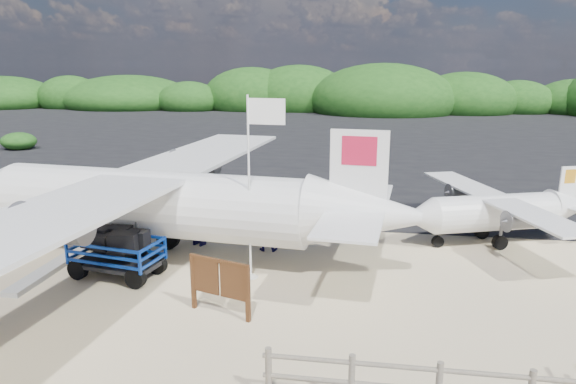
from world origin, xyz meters
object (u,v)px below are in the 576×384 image
baggage_cart (119,276)px  flagpole (251,277)px  crew_a (205,206)px  crew_b (266,227)px  aircraft_small (211,136)px  aircraft_large (483,165)px  crew_c (198,219)px  signboard (221,314)px

baggage_cart → flagpole: (3.79, 0.52, 0.00)m
baggage_cart → crew_a: size_ratio=1.57×
flagpole → crew_b: (0.00, 2.24, 0.80)m
baggage_cart → aircraft_small: size_ratio=0.39×
crew_a → aircraft_large: size_ratio=0.10×
crew_a → crew_c: 1.79m
flagpole → aircraft_small: (-9.94, 28.50, 0.00)m
flagpole → crew_a: 4.97m
signboard → crew_c: crew_c is taller
aircraft_small → crew_c: bearing=87.3°
baggage_cart → crew_b: crew_b is taller
crew_b → aircraft_small: crew_b is taller
signboard → aircraft_large: bearing=81.6°
signboard → aircraft_small: aircraft_small is taller
flagpole → crew_a: flagpole is taller
crew_c → aircraft_small: 27.24m
baggage_cart → crew_a: 4.86m
crew_b → crew_c: size_ratio=0.87×
baggage_cart → aircraft_small: bearing=112.2°
crew_c → crew_a: bearing=-60.9°
flagpole → signboard: size_ratio=2.89×
crew_a → aircraft_large: bearing=-115.3°
baggage_cart → crew_a: (1.15, 4.64, 0.86)m
flagpole → crew_b: flagpole is taller
signboard → crew_c: size_ratio=0.97×
aircraft_large → crew_c: bearing=58.2°
crew_c → aircraft_large: bearing=-108.4°
baggage_cart → crew_a: bearing=86.4°
crew_c → flagpole: bearing=153.9°
crew_c → aircraft_small: (-7.60, 26.14, -0.92)m
aircraft_large → aircraft_small: size_ratio=2.63×
signboard → crew_b: 4.65m
crew_b → baggage_cart: bearing=35.4°
aircraft_large → aircraft_small: (-20.12, 9.89, 0.00)m
signboard → aircraft_large: (10.41, 20.94, 0.00)m
flagpole → crew_b: size_ratio=3.23×
crew_c → baggage_cart: bearing=82.4°
flagpole → crew_b: 2.38m
crew_a → crew_b: bearing=160.8°
crew_a → aircraft_small: (-7.29, 24.38, -0.86)m
flagpole → crew_c: flagpole is taller
baggage_cart → aircraft_large: size_ratio=0.15×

